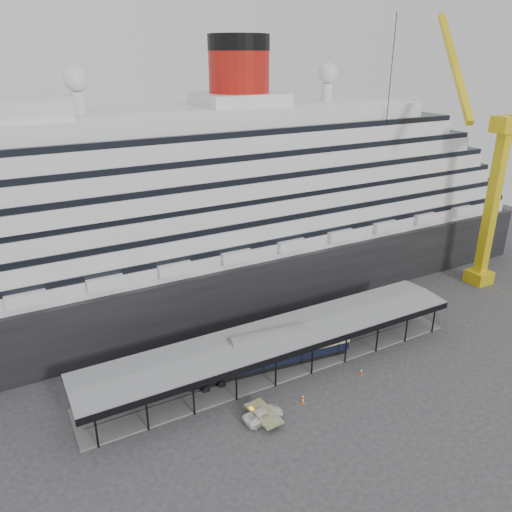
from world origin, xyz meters
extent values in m
plane|color=#323234|center=(0.00, 0.00, 0.00)|extent=(200.00, 200.00, 0.00)
cube|color=black|center=(0.00, 32.00, 5.00)|extent=(130.00, 30.00, 10.00)
cylinder|color=#A4140D|center=(8.00, 32.00, 37.40)|extent=(10.00, 10.00, 9.00)
cylinder|color=black|center=(8.00, 32.00, 42.65)|extent=(10.10, 10.10, 2.50)
sphere|color=silver|center=(-18.00, 32.00, 37.70)|extent=(3.60, 3.60, 3.60)
sphere|color=silver|center=(26.00, 32.00, 37.70)|extent=(3.60, 3.60, 3.60)
cube|color=slate|center=(0.00, 5.00, 0.12)|extent=(56.00, 8.00, 0.24)
cube|color=slate|center=(0.00, 4.28, 0.28)|extent=(54.00, 0.08, 0.10)
cube|color=slate|center=(0.00, 5.72, 0.28)|extent=(54.00, 0.08, 0.10)
cube|color=black|center=(0.00, 0.50, 4.45)|extent=(56.00, 0.18, 0.90)
cube|color=black|center=(0.00, 9.50, 4.45)|extent=(56.00, 0.18, 0.90)
cube|color=slate|center=(0.00, 5.00, 5.18)|extent=(56.00, 9.00, 0.24)
cylinder|color=black|center=(-29.22, 21.75, 23.60)|extent=(0.12, 0.12, 47.21)
cube|color=gold|center=(48.00, 10.00, 1.20)|extent=(4.00, 4.00, 2.40)
cube|color=gold|center=(48.00, 10.00, 15.40)|extent=(1.80, 1.80, 26.00)
cube|color=gold|center=(48.00, 10.00, 29.80)|extent=(5.00, 3.20, 2.80)
cube|color=gold|center=(39.13, 15.12, 39.20)|extent=(11.42, 18.78, 16.80)
cylinder|color=black|center=(30.26, 20.24, 23.60)|extent=(0.12, 0.12, 47.21)
imported|color=white|center=(-7.52, -4.03, 0.70)|extent=(5.20, 2.68, 1.40)
cube|color=black|center=(-1.74, 5.00, 0.63)|extent=(23.58, 5.24, 0.78)
cube|color=black|center=(-1.74, 5.00, 1.63)|extent=(24.73, 5.81, 1.23)
cube|color=beige|center=(-1.74, 5.00, 2.97)|extent=(24.74, 5.85, 1.45)
cube|color=black|center=(-1.74, 5.00, 3.92)|extent=(24.73, 5.81, 0.45)
cube|color=#FA620D|center=(-1.66, -3.79, 0.02)|extent=(0.53, 0.53, 0.03)
cone|color=#FA620D|center=(-1.66, -3.79, 0.40)|extent=(0.44, 0.44, 0.76)
cylinder|color=white|center=(-1.66, -3.79, 0.47)|extent=(0.24, 0.24, 0.15)
cube|color=#D14D0B|center=(-1.25, -3.14, 0.01)|extent=(0.46, 0.46, 0.03)
cone|color=#D14D0B|center=(-1.25, -3.14, 0.37)|extent=(0.39, 0.39, 0.71)
cylinder|color=white|center=(-1.25, -3.14, 0.44)|extent=(0.23, 0.23, 0.14)
cube|color=#E43E0C|center=(8.90, -2.40, 0.02)|extent=(0.48, 0.48, 0.03)
cone|color=#E43E0C|center=(8.90, -2.40, 0.40)|extent=(0.41, 0.41, 0.76)
cylinder|color=white|center=(8.90, -2.40, 0.48)|extent=(0.24, 0.24, 0.15)
camera|label=1|loc=(-31.53, -45.91, 40.95)|focal=35.00mm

